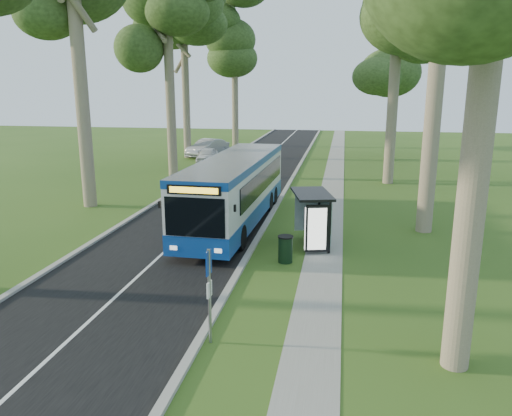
{
  "coord_description": "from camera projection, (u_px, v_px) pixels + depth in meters",
  "views": [
    {
      "loc": [
        3.58,
        -17.66,
        6.7
      ],
      "look_at": [
        0.03,
        2.73,
        1.6
      ],
      "focal_mm": 35.0,
      "sensor_mm": 36.0,
      "label": 1
    }
  ],
  "objects": [
    {
      "name": "ground",
      "position": [
        243.0,
        265.0,
        19.09
      ],
      "size": [
        120.0,
        120.0,
        0.0
      ],
      "primitive_type": "plane",
      "color": "#33561A",
      "rests_on": "ground"
    },
    {
      "name": "road",
      "position": [
        218.0,
        203.0,
        29.24
      ],
      "size": [
        7.0,
        100.0,
        0.02
      ],
      "primitive_type": "cube",
      "color": "black",
      "rests_on": "ground"
    },
    {
      "name": "kerb_east",
      "position": [
        277.0,
        204.0,
        28.64
      ],
      "size": [
        0.25,
        100.0,
        0.12
      ],
      "primitive_type": "cube",
      "color": "#9E9B93",
      "rests_on": "ground"
    },
    {
      "name": "kerb_west",
      "position": [
        161.0,
        200.0,
        29.81
      ],
      "size": [
        0.25,
        100.0,
        0.12
      ],
      "primitive_type": "cube",
      "color": "#9E9B93",
      "rests_on": "ground"
    },
    {
      "name": "centre_line",
      "position": [
        218.0,
        202.0,
        29.24
      ],
      "size": [
        0.12,
        100.0,
        0.0
      ],
      "primitive_type": "cube",
      "color": "white",
      "rests_on": "road"
    },
    {
      "name": "footpath",
      "position": [
        330.0,
        207.0,
        28.16
      ],
      "size": [
        1.5,
        100.0,
        0.02
      ],
      "primitive_type": "cube",
      "color": "gray",
      "rests_on": "ground"
    },
    {
      "name": "bus",
      "position": [
        235.0,
        190.0,
        24.35
      ],
      "size": [
        2.98,
        12.52,
        3.3
      ],
      "rotation": [
        0.0,
        0.0,
        -0.03
      ],
      "color": "silver",
      "rests_on": "ground"
    },
    {
      "name": "bus_stop_sign",
      "position": [
        209.0,
        285.0,
        12.98
      ],
      "size": [
        0.09,
        0.37,
        2.63
      ],
      "rotation": [
        0.0,
        0.0,
        -0.06
      ],
      "color": "gray",
      "rests_on": "ground"
    },
    {
      "name": "bus_shelter",
      "position": [
        314.0,
        211.0,
        20.73
      ],
      "size": [
        2.06,
        2.97,
        2.32
      ],
      "rotation": [
        0.0,
        0.0,
        0.24
      ],
      "color": "black",
      "rests_on": "ground"
    },
    {
      "name": "litter_bin",
      "position": [
        285.0,
        249.0,
        19.31
      ],
      "size": [
        0.61,
        0.61,
        1.06
      ],
      "rotation": [
        0.0,
        0.0,
        0.2
      ],
      "color": "black",
      "rests_on": "ground"
    },
    {
      "name": "car_white",
      "position": [
        207.0,
        155.0,
        44.21
      ],
      "size": [
        1.95,
        4.06,
        1.34
      ],
      "primitive_type": "imported",
      "rotation": [
        0.0,
        0.0,
        0.1
      ],
      "color": "silver",
      "rests_on": "ground"
    },
    {
      "name": "car_silver",
      "position": [
        208.0,
        148.0,
        48.1
      ],
      "size": [
        3.42,
        5.34,
        1.66
      ],
      "primitive_type": "imported",
      "rotation": [
        0.0,
        0.0,
        -0.36
      ],
      "color": "#989A9F",
      "rests_on": "ground"
    },
    {
      "name": "tree_west_c",
      "position": [
        167.0,
        12.0,
        35.01
      ],
      "size": [
        5.2,
        5.2,
        15.8
      ],
      "color": "#7A6B56",
      "rests_on": "ground"
    },
    {
      "name": "tree_west_d",
      "position": [
        184.0,
        33.0,
        45.01
      ],
      "size": [
        5.2,
        5.2,
        15.28
      ],
      "color": "#7A6B56",
      "rests_on": "ground"
    },
    {
      "name": "tree_west_e",
      "position": [
        234.0,
        32.0,
        53.91
      ],
      "size": [
        5.2,
        5.2,
        16.68
      ],
      "color": "#7A6B56",
      "rests_on": "ground"
    },
    {
      "name": "tree_east_d",
      "position": [
        397.0,
        53.0,
        44.19
      ],
      "size": [
        5.2,
        5.2,
        12.78
      ],
      "color": "#7A6B56",
      "rests_on": "ground"
    }
  ]
}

